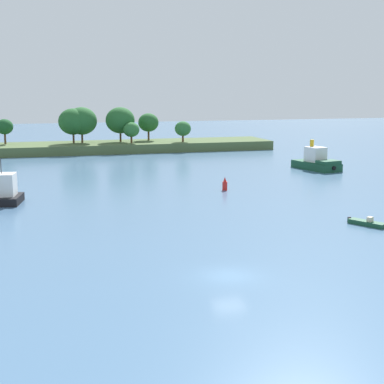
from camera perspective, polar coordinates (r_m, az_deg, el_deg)
The scene contains 5 objects.
ground_plane at distance 45.85m, azimuth 3.64°, elevation -8.15°, with size 400.00×400.00×0.00m, color #476B8E.
treeline_island at distance 134.16m, azimuth -7.32°, elevation 5.26°, with size 66.43×13.62×9.96m.
fishing_skiff at distance 64.45m, azimuth 16.68°, elevation -2.91°, with size 2.86×4.18×0.98m.
tugboat at distance 105.49m, azimuth 12.06°, elevation 2.87°, with size 5.84×9.84×5.16m.
channel_buoy_red at distance 82.75m, azimuth 3.22°, elevation 0.74°, with size 0.70×0.70×1.90m.
Camera 1 is at (-14.60, -40.99, 14.44)m, focal length 54.77 mm.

